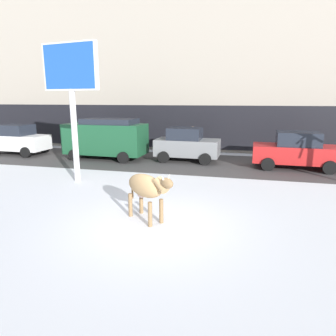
{
  "coord_description": "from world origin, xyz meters",
  "views": [
    {
      "loc": [
        2.27,
        -7.47,
        3.43
      ],
      "look_at": [
        -0.18,
        2.46,
        1.1
      ],
      "focal_mm": 32.7,
      "sensor_mm": 36.0,
      "label": 1
    }
  ],
  "objects_px": {
    "billboard": "(71,76)",
    "pedestrian_near_billboard": "(193,140)",
    "car_grey_hatchback": "(187,145)",
    "cow_tan": "(147,187)",
    "car_darkgreen_van": "(106,138)",
    "car_white_hatchback": "(18,140)",
    "car_red_sedan": "(297,151)"
  },
  "relations": [
    {
      "from": "billboard",
      "to": "pedestrian_near_billboard",
      "type": "xyz_separation_m",
      "value": [
        3.63,
        7.77,
        -3.43
      ]
    },
    {
      "from": "car_grey_hatchback",
      "to": "cow_tan",
      "type": "bearing_deg",
      "value": -87.1
    },
    {
      "from": "car_darkgreen_van",
      "to": "car_white_hatchback",
      "type": "bearing_deg",
      "value": 179.66
    },
    {
      "from": "car_darkgreen_van",
      "to": "car_grey_hatchback",
      "type": "distance_m",
      "value": 4.68
    },
    {
      "from": "billboard",
      "to": "car_darkgreen_van",
      "type": "xyz_separation_m",
      "value": [
        -0.93,
        4.9,
        -3.07
      ]
    },
    {
      "from": "car_grey_hatchback",
      "to": "car_red_sedan",
      "type": "distance_m",
      "value": 5.67
    },
    {
      "from": "car_grey_hatchback",
      "to": "car_red_sedan",
      "type": "xyz_separation_m",
      "value": [
        5.64,
        -0.57,
        -0.02
      ]
    },
    {
      "from": "cow_tan",
      "to": "car_white_hatchback",
      "type": "relative_size",
      "value": 0.5
    },
    {
      "from": "car_grey_hatchback",
      "to": "pedestrian_near_billboard",
      "type": "xyz_separation_m",
      "value": [
        -0.08,
        2.38,
        -0.05
      ]
    },
    {
      "from": "car_darkgreen_van",
      "to": "cow_tan",
      "type": "bearing_deg",
      "value": -58.33
    },
    {
      "from": "billboard",
      "to": "car_white_hatchback",
      "type": "distance_m",
      "value": 9.11
    },
    {
      "from": "cow_tan",
      "to": "pedestrian_near_billboard",
      "type": "distance_m",
      "value": 11.13
    },
    {
      "from": "car_darkgreen_van",
      "to": "car_grey_hatchback",
      "type": "bearing_deg",
      "value": 5.95
    },
    {
      "from": "cow_tan",
      "to": "car_grey_hatchback",
      "type": "height_order",
      "value": "car_grey_hatchback"
    },
    {
      "from": "billboard",
      "to": "pedestrian_near_billboard",
      "type": "height_order",
      "value": "billboard"
    },
    {
      "from": "pedestrian_near_billboard",
      "to": "cow_tan",
      "type": "bearing_deg",
      "value": -87.33
    },
    {
      "from": "cow_tan",
      "to": "car_grey_hatchback",
      "type": "distance_m",
      "value": 8.74
    },
    {
      "from": "cow_tan",
      "to": "car_red_sedan",
      "type": "xyz_separation_m",
      "value": [
        5.2,
        8.17,
        -0.09
      ]
    },
    {
      "from": "car_white_hatchback",
      "to": "car_grey_hatchback",
      "type": "relative_size",
      "value": 1.0
    },
    {
      "from": "car_darkgreen_van",
      "to": "car_red_sedan",
      "type": "height_order",
      "value": "car_darkgreen_van"
    },
    {
      "from": "car_white_hatchback",
      "to": "car_darkgreen_van",
      "type": "distance_m",
      "value": 5.95
    },
    {
      "from": "billboard",
      "to": "cow_tan",
      "type": "bearing_deg",
      "value": -38.87
    },
    {
      "from": "billboard",
      "to": "car_red_sedan",
      "type": "distance_m",
      "value": 11.06
    },
    {
      "from": "billboard",
      "to": "car_red_sedan",
      "type": "relative_size",
      "value": 1.31
    },
    {
      "from": "billboard",
      "to": "car_red_sedan",
      "type": "xyz_separation_m",
      "value": [
        9.35,
        4.82,
        -3.41
      ]
    },
    {
      "from": "car_darkgreen_van",
      "to": "car_grey_hatchback",
      "type": "xyz_separation_m",
      "value": [
        4.65,
        0.48,
        -0.32
      ]
    },
    {
      "from": "car_red_sedan",
      "to": "billboard",
      "type": "bearing_deg",
      "value": -152.74
    },
    {
      "from": "car_white_hatchback",
      "to": "car_grey_hatchback",
      "type": "bearing_deg",
      "value": 2.43
    },
    {
      "from": "car_darkgreen_van",
      "to": "pedestrian_near_billboard",
      "type": "distance_m",
      "value": 5.41
    },
    {
      "from": "car_darkgreen_van",
      "to": "pedestrian_near_billboard",
      "type": "height_order",
      "value": "car_darkgreen_van"
    },
    {
      "from": "cow_tan",
      "to": "pedestrian_near_billboard",
      "type": "bearing_deg",
      "value": 92.67
    },
    {
      "from": "cow_tan",
      "to": "car_grey_hatchback",
      "type": "relative_size",
      "value": 0.5
    }
  ]
}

